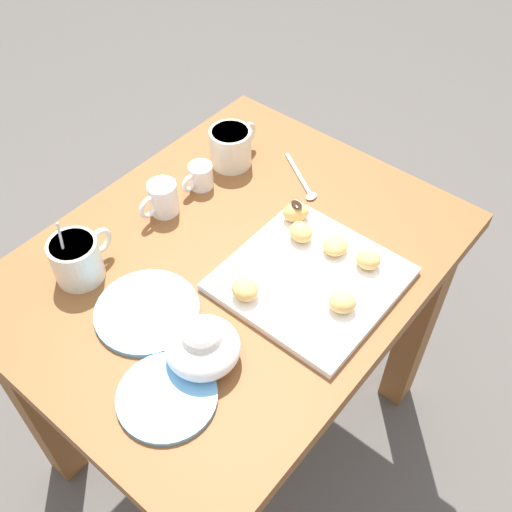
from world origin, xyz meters
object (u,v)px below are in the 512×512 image
dining_table (234,306)px  ice_cream_bowl (203,346)px  beignet_1 (301,232)px  pastry_plate_square (311,279)px  beignet_5 (368,259)px  coffee_mug_cream_left (77,258)px  chocolate_sauce_pitcher (200,175)px  coffee_mug_cream_right (231,146)px  beignet_2 (342,302)px  saucer_sky_left (167,397)px  beignet_0 (335,245)px  beignet_4 (245,289)px  beignet_3 (296,212)px  saucer_sky_right (147,311)px  cream_pitcher_white (162,197)px

dining_table → ice_cream_bowl: bearing=-150.2°
beignet_1 → pastry_plate_square: bearing=-131.6°
beignet_5 → coffee_mug_cream_left: bearing=130.6°
coffee_mug_cream_left → chocolate_sauce_pitcher: (0.33, -0.00, -0.02)m
coffee_mug_cream_right → beignet_2: size_ratio=2.65×
beignet_5 → saucer_sky_left: bearing=166.9°
pastry_plate_square → coffee_mug_cream_left: 0.43m
pastry_plate_square → chocolate_sauce_pitcher: chocolate_sauce_pitcher is taller
coffee_mug_cream_left → beignet_2: (0.24, -0.43, -0.01)m
pastry_plate_square → ice_cream_bowl: 0.26m
saucer_sky_left → beignet_0: (0.42, -0.03, 0.03)m
beignet_4 → beignet_2: bearing=-59.9°
coffee_mug_cream_left → coffee_mug_cream_right: size_ratio=1.03×
pastry_plate_square → ice_cream_bowl: (-0.25, 0.04, 0.03)m
coffee_mug_cream_left → beignet_5: (0.35, -0.41, -0.01)m
ice_cream_bowl → beignet_2: 0.26m
beignet_4 → beignet_5: size_ratio=1.11×
beignet_4 → chocolate_sauce_pitcher: bearing=57.1°
beignet_0 → beignet_3: bearing=79.2°
coffee_mug_cream_left → beignet_1: (0.33, -0.27, -0.01)m
beignet_0 → coffee_mug_cream_left: bearing=135.2°
ice_cream_bowl → saucer_sky_left: size_ratio=0.77×
coffee_mug_cream_right → saucer_sky_left: bearing=-148.9°
chocolate_sauce_pitcher → saucer_sky_left: bearing=-143.1°
beignet_3 → saucer_sky_left: bearing=-170.0°
dining_table → beignet_0: size_ratio=16.76×
coffee_mug_cream_right → beignet_5: bearing=-101.1°
beignet_0 → beignet_2: 0.14m
dining_table → chocolate_sauce_pitcher: size_ratio=9.51×
beignet_1 → coffee_mug_cream_right: bearing=68.9°
coffee_mug_cream_left → saucer_sky_left: coffee_mug_cream_left is taller
dining_table → beignet_4: 0.22m
beignet_1 → saucer_sky_right: bearing=160.6°
saucer_sky_right → cream_pitcher_white: bearing=38.7°
saucer_sky_left → chocolate_sauce_pitcher: bearing=36.9°
coffee_mug_cream_left → beignet_5: 0.54m
cream_pitcher_white → beignet_0: (0.12, -0.34, -0.01)m
cream_pitcher_white → beignet_0: cream_pitcher_white is taller
pastry_plate_square → beignet_0: bearing=1.9°
beignet_5 → beignet_2: bearing=-170.3°
ice_cream_bowl → coffee_mug_cream_right: bearing=35.9°
pastry_plate_square → saucer_sky_left: 0.34m
beignet_3 → beignet_5: beignet_3 is taller
pastry_plate_square → beignet_5: (0.09, -0.07, 0.03)m
pastry_plate_square → coffee_mug_cream_right: 0.38m
dining_table → beignet_2: bearing=-84.6°
cream_pitcher_white → beignet_4: cream_pitcher_white is taller
pastry_plate_square → beignet_4: (-0.11, 0.06, 0.03)m
chocolate_sauce_pitcher → beignet_3: chocolate_sauce_pitcher is taller
coffee_mug_cream_left → saucer_sky_left: (-0.08, -0.31, -0.04)m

